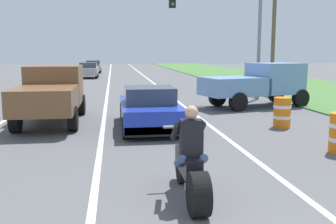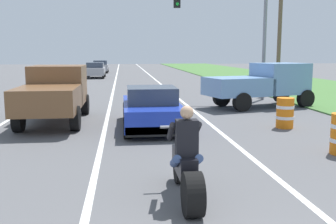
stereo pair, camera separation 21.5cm
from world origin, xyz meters
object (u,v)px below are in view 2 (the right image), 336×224
(construction_barrel_mid, at_px, (285,113))
(sports_car_blue, at_px, (151,109))
(distant_car_further_ahead, at_px, (101,66))
(motorcycle_with_rider, at_px, (186,167))
(pickup_truck_left_lane_brown, at_px, (55,91))
(pickup_truck_right_shoulder_light_blue, at_px, (263,83))
(distant_car_far_ahead, at_px, (96,70))
(traffic_light_mast_near, at_px, (235,21))

(construction_barrel_mid, bearing_deg, sports_car_blue, 173.02)
(sports_car_blue, xyz_separation_m, distant_car_further_ahead, (-3.49, 35.27, 0.14))
(motorcycle_with_rider, relative_size, distant_car_further_ahead, 0.55)
(sports_car_blue, xyz_separation_m, pickup_truck_left_lane_brown, (-3.31, 1.42, 0.48))
(pickup_truck_right_shoulder_light_blue, distance_m, distant_car_further_ahead, 32.16)
(construction_barrel_mid, bearing_deg, motorcycle_with_rider, -125.82)
(distant_car_far_ahead, relative_size, distant_car_further_ahead, 1.00)
(traffic_light_mast_near, xyz_separation_m, distant_car_further_ahead, (-8.31, 28.28, -3.25))
(pickup_truck_right_shoulder_light_blue, xyz_separation_m, construction_barrel_mid, (-1.04, -4.91, -0.60))
(motorcycle_with_rider, relative_size, pickup_truck_left_lane_brown, 0.46)
(pickup_truck_left_lane_brown, xyz_separation_m, construction_barrel_mid, (7.67, -1.95, -0.60))
(motorcycle_with_rider, distance_m, construction_barrel_mid, 7.30)
(pickup_truck_left_lane_brown, bearing_deg, distant_car_further_ahead, 90.32)
(motorcycle_with_rider, height_order, construction_barrel_mid, motorcycle_with_rider)
(sports_car_blue, bearing_deg, motorcycle_with_rider, -89.14)
(motorcycle_with_rider, bearing_deg, traffic_light_mast_near, 70.66)
(motorcycle_with_rider, xyz_separation_m, sports_car_blue, (-0.10, 6.45, 0.04))
(distant_car_far_ahead, xyz_separation_m, distant_car_further_ahead, (0.00, 9.40, 0.00))
(sports_car_blue, relative_size, construction_barrel_mid, 4.30)
(motorcycle_with_rider, bearing_deg, construction_barrel_mid, 54.18)
(motorcycle_with_rider, bearing_deg, pickup_truck_left_lane_brown, 113.38)
(motorcycle_with_rider, relative_size, sports_car_blue, 0.51)
(motorcycle_with_rider, height_order, distant_car_further_ahead, motorcycle_with_rider)
(motorcycle_with_rider, height_order, distant_car_far_ahead, motorcycle_with_rider)
(motorcycle_with_rider, xyz_separation_m, pickup_truck_left_lane_brown, (-3.40, 7.87, 0.51))
(sports_car_blue, bearing_deg, distant_car_far_ahead, 97.70)
(traffic_light_mast_near, distance_m, distant_car_far_ahead, 20.88)
(motorcycle_with_rider, relative_size, pickup_truck_right_shoulder_light_blue, 0.43)
(traffic_light_mast_near, bearing_deg, sports_car_blue, -124.54)
(motorcycle_with_rider, xyz_separation_m, construction_barrel_mid, (4.27, 5.92, -0.09))
(sports_car_blue, height_order, pickup_truck_right_shoulder_light_blue, pickup_truck_right_shoulder_light_blue)
(pickup_truck_right_shoulder_light_blue, bearing_deg, traffic_light_mast_near, 102.66)
(motorcycle_with_rider, height_order, pickup_truck_left_lane_brown, pickup_truck_left_lane_brown)
(traffic_light_mast_near, height_order, construction_barrel_mid, traffic_light_mast_near)
(pickup_truck_right_shoulder_light_blue, bearing_deg, construction_barrel_mid, -101.93)
(motorcycle_with_rider, relative_size, construction_barrel_mid, 2.21)
(pickup_truck_right_shoulder_light_blue, bearing_deg, sports_car_blue, -141.03)
(sports_car_blue, xyz_separation_m, construction_barrel_mid, (4.37, -0.53, -0.13))
(pickup_truck_left_lane_brown, height_order, construction_barrel_mid, pickup_truck_left_lane_brown)
(pickup_truck_left_lane_brown, height_order, distant_car_far_ahead, pickup_truck_left_lane_brown)
(pickup_truck_right_shoulder_light_blue, distance_m, construction_barrel_mid, 5.05)
(motorcycle_with_rider, distance_m, traffic_light_mast_near, 14.66)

